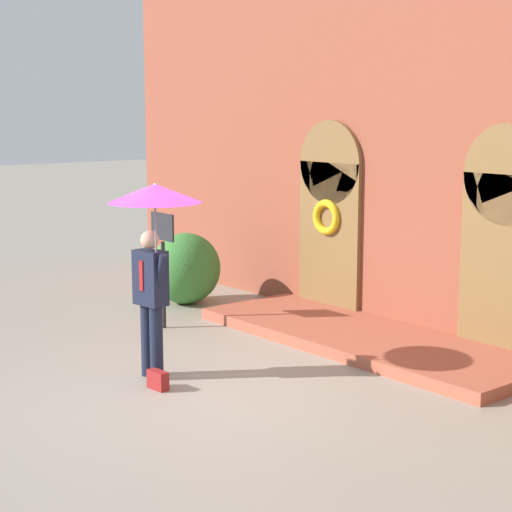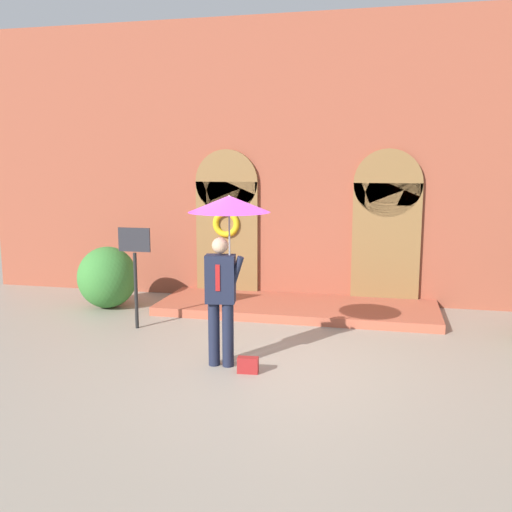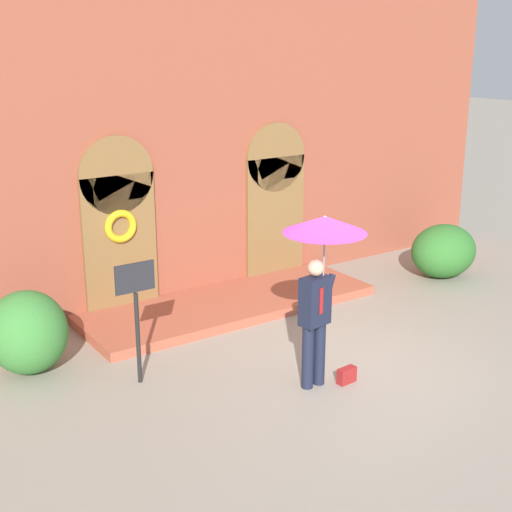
# 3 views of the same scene
# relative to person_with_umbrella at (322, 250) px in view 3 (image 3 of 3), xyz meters

# --- Properties ---
(ground_plane) EXTENTS (80.00, 80.00, 0.00)m
(ground_plane) POSITION_rel_person_with_umbrella_xyz_m (0.49, 0.03, -1.91)
(ground_plane) COLOR gray
(building_facade) EXTENTS (14.00, 2.30, 5.60)m
(building_facade) POSITION_rel_person_with_umbrella_xyz_m (0.48, 4.19, 0.77)
(building_facade) COLOR brown
(building_facade) RESTS_ON ground
(person_with_umbrella) EXTENTS (1.10, 1.10, 2.36)m
(person_with_umbrella) POSITION_rel_person_with_umbrella_xyz_m (0.00, 0.00, 0.00)
(person_with_umbrella) COLOR #191E33
(person_with_umbrella) RESTS_ON ground
(handbag) EXTENTS (0.29, 0.14, 0.22)m
(handbag) POSITION_rel_person_with_umbrella_xyz_m (0.33, -0.20, -1.80)
(handbag) COLOR maroon
(handbag) RESTS_ON ground
(sign_post) EXTENTS (0.56, 0.06, 1.72)m
(sign_post) POSITION_rel_person_with_umbrella_xyz_m (-2.01, 1.42, -0.75)
(sign_post) COLOR black
(sign_post) RESTS_ON ground
(shrub_left) EXTENTS (1.12, 1.17, 1.19)m
(shrub_left) POSITION_rel_person_with_umbrella_xyz_m (-3.15, 2.61, -1.32)
(shrub_left) COLOR #387A33
(shrub_left) RESTS_ON ground
(shrub_right) EXTENTS (1.36, 1.14, 1.05)m
(shrub_right) POSITION_rel_person_with_umbrella_xyz_m (4.91, 2.18, -1.39)
(shrub_right) COLOR #2D6B28
(shrub_right) RESTS_ON ground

